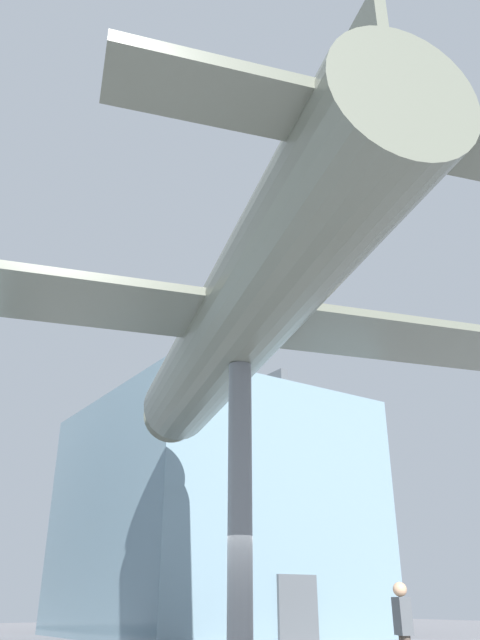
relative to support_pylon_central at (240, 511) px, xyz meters
name	(u,v)px	position (x,y,z in m)	size (l,w,h in m)	color
glass_pavilion_right	(212,517)	(8.79, 15.40, 2.00)	(11.31, 12.25, 10.50)	#7593A3
support_pylon_central	(240,511)	(0.00, 0.00, 0.00)	(0.47, 0.47, 5.92)	slate
suspended_airplane	(237,323)	(0.06, 0.20, 4.02)	(21.65, 15.43, 3.19)	slate
visitor_person	(403,625)	(2.56, -1.50, -1.98)	(0.37, 0.46, 1.71)	#4C4238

